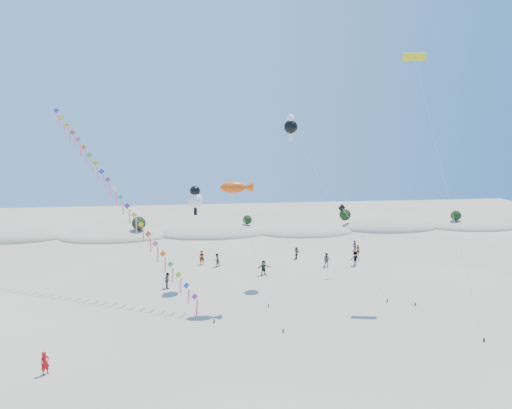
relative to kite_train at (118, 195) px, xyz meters
The scene contains 10 objects.
ground 23.16m from the kite_train, 59.95° to the right, with size 160.00×160.00×0.00m, color gray.
dune_ridge 31.19m from the kite_train, 67.16° to the left, with size 145.30×11.49×5.57m.
kite_train is the anchor object (origin of this frame).
fish_kite 12.67m from the kite_train, 22.26° to the right, with size 4.78×7.67×11.95m.
cartoon_kite_low 7.85m from the kite_train, ahead, with size 7.67×8.22×11.00m.
cartoon_kite_high 19.99m from the kite_train, ahead, with size 8.92×10.19×18.66m.
parafoil_kite 32.60m from the kite_train, ahead, with size 2.26×13.07×24.39m.
dark_kite 26.21m from the kite_train, ahead, with size 4.37×11.17×8.42m.
flyer_foreground 18.70m from the kite_train, 98.71° to the right, with size 0.59×0.39×1.62m, color red.
beachgoers 22.09m from the kite_train, 18.95° to the left, with size 26.32×13.12×1.83m.
Camera 1 is at (-2.30, -26.69, 15.72)m, focal length 30.00 mm.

